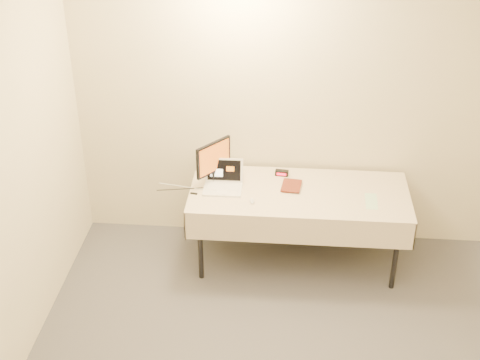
# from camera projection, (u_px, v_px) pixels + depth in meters

# --- Properties ---
(back_wall) EXTENTS (4.00, 0.10, 2.70)m
(back_wall) POSITION_uv_depth(u_px,v_px,m) (303.00, 104.00, 5.74)
(back_wall) COLOR beige
(back_wall) RESTS_ON ground
(table) EXTENTS (1.86, 0.81, 0.74)m
(table) POSITION_uv_depth(u_px,v_px,m) (299.00, 198.00, 5.69)
(table) COLOR black
(table) RESTS_ON ground
(laptop) EXTENTS (0.33, 0.28, 0.22)m
(laptop) POSITION_uv_depth(u_px,v_px,m) (223.00, 181.00, 5.70)
(laptop) COLOR white
(laptop) RESTS_ON table
(monitor) EXTENTS (0.26, 0.31, 0.39)m
(monitor) POSITION_uv_depth(u_px,v_px,m) (214.00, 159.00, 5.68)
(monitor) COLOR black
(monitor) RESTS_ON table
(book) EXTENTS (0.16, 0.04, 0.22)m
(book) POSITION_uv_depth(u_px,v_px,m) (282.00, 175.00, 5.68)
(book) COLOR #99331B
(book) RESTS_ON table
(alarm_clock) EXTENTS (0.12, 0.06, 0.05)m
(alarm_clock) POSITION_uv_depth(u_px,v_px,m) (282.00, 173.00, 5.89)
(alarm_clock) COLOR black
(alarm_clock) RESTS_ON table
(clicker) EXTENTS (0.05, 0.09, 0.02)m
(clicker) POSITION_uv_depth(u_px,v_px,m) (252.00, 201.00, 5.52)
(clicker) COLOR silver
(clicker) RESTS_ON table
(paper_form) EXTENTS (0.11, 0.25, 0.00)m
(paper_form) POSITION_uv_depth(u_px,v_px,m) (371.00, 201.00, 5.53)
(paper_form) COLOR #ADDAAF
(paper_form) RESTS_ON table
(usb_dongle) EXTENTS (0.06, 0.03, 0.01)m
(usb_dongle) POSITION_uv_depth(u_px,v_px,m) (194.00, 193.00, 5.63)
(usb_dongle) COLOR black
(usb_dongle) RESTS_ON table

